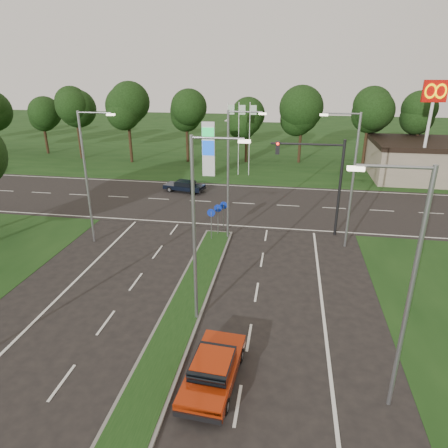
# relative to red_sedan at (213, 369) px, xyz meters

# --- Properties ---
(ground) EXTENTS (160.00, 160.00, 0.00)m
(ground) POSITION_rel_red_sedan_xyz_m (-2.39, -2.02, -0.64)
(ground) COLOR black
(ground) RESTS_ON ground
(verge_far) EXTENTS (160.00, 50.00, 0.02)m
(verge_far) POSITION_rel_red_sedan_xyz_m (-2.39, 52.98, -0.64)
(verge_far) COLOR #153311
(verge_far) RESTS_ON ground
(cross_road) EXTENTS (160.00, 12.00, 0.02)m
(cross_road) POSITION_rel_red_sedan_xyz_m (-2.39, 21.98, -0.64)
(cross_road) COLOR black
(cross_road) RESTS_ON ground
(median_kerb) EXTENTS (2.00, 26.00, 0.12)m
(median_kerb) POSITION_rel_red_sedan_xyz_m (-2.39, 1.98, -0.58)
(median_kerb) COLOR slate
(median_kerb) RESTS_ON ground
(streetlight_median_near) EXTENTS (2.53, 0.22, 9.00)m
(streetlight_median_near) POSITION_rel_red_sedan_xyz_m (-1.39, 3.98, 4.44)
(streetlight_median_near) COLOR gray
(streetlight_median_near) RESTS_ON ground
(streetlight_median_far) EXTENTS (2.53, 0.22, 9.00)m
(streetlight_median_far) POSITION_rel_red_sedan_xyz_m (-1.39, 13.98, 4.44)
(streetlight_median_far) COLOR gray
(streetlight_median_far) RESTS_ON ground
(streetlight_left_far) EXTENTS (2.53, 0.22, 9.00)m
(streetlight_left_far) POSITION_rel_red_sedan_xyz_m (-10.69, 11.98, 4.44)
(streetlight_left_far) COLOR gray
(streetlight_left_far) RESTS_ON ground
(streetlight_right_far) EXTENTS (2.53, 0.22, 9.00)m
(streetlight_right_far) POSITION_rel_red_sedan_xyz_m (6.41, 13.98, 4.44)
(streetlight_right_far) COLOR gray
(streetlight_right_far) RESTS_ON ground
(streetlight_right_near) EXTENTS (2.53, 0.22, 9.00)m
(streetlight_right_near) POSITION_rel_red_sedan_xyz_m (6.41, -0.02, 4.44)
(streetlight_right_near) COLOR gray
(streetlight_right_near) RESTS_ON ground
(traffic_signal) EXTENTS (5.10, 0.42, 7.00)m
(traffic_signal) POSITION_rel_red_sedan_xyz_m (4.80, 15.98, 4.01)
(traffic_signal) COLOR black
(traffic_signal) RESTS_ON ground
(median_signs) EXTENTS (1.16, 1.76, 2.38)m
(median_signs) POSITION_rel_red_sedan_xyz_m (-2.39, 14.38, 1.07)
(median_signs) COLOR gray
(median_signs) RESTS_ON ground
(gas_pylon) EXTENTS (5.80, 1.26, 8.00)m
(gas_pylon) POSITION_rel_red_sedan_xyz_m (-6.18, 31.03, 2.55)
(gas_pylon) COLOR silver
(gas_pylon) RESTS_ON ground
(mcdonalds_sign) EXTENTS (2.20, 0.47, 10.40)m
(mcdonalds_sign) POSITION_rel_red_sedan_xyz_m (15.61, 29.95, 7.34)
(mcdonalds_sign) COLOR silver
(mcdonalds_sign) RESTS_ON ground
(treeline_far) EXTENTS (6.00, 6.00, 9.90)m
(treeline_far) POSITION_rel_red_sedan_xyz_m (-2.29, 37.92, 6.19)
(treeline_far) COLOR black
(treeline_far) RESTS_ON ground
(red_sedan) EXTENTS (2.08, 4.46, 1.19)m
(red_sedan) POSITION_rel_red_sedan_xyz_m (0.00, 0.00, 0.00)
(red_sedan) COLOR #9B2408
(red_sedan) RESTS_ON ground
(navy_sedan) EXTENTS (4.16, 2.35, 1.08)m
(navy_sedan) POSITION_rel_red_sedan_xyz_m (-7.58, 24.67, -0.06)
(navy_sedan) COLOR black
(navy_sedan) RESTS_ON ground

